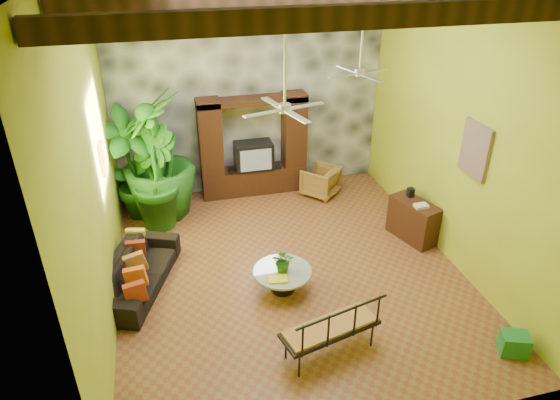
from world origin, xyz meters
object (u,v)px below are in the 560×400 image
object	(u,v)px
tall_plant_a	(131,165)
iron_bench	(332,328)
coffee_table	(282,277)
sofa	(137,271)
green_bin	(514,344)
entertainment_center	(253,153)
tall_plant_b	(153,178)
ceiling_fan_front	(285,95)
side_console	(413,220)
wicker_armchair	(320,181)
ceiling_fan_back	(360,61)
tall_plant_c	(157,156)

from	to	relation	value
tall_plant_a	iron_bench	size ratio (longest dim) A/B	1.59
tall_plant_a	coffee_table	world-z (taller)	tall_plant_a
sofa	green_bin	bearing A→B (deg)	-97.56
entertainment_center	tall_plant_b	bearing A→B (deg)	-157.70
ceiling_fan_front	side_console	distance (m)	4.22
wicker_armchair	tall_plant_b	world-z (taller)	tall_plant_b
sofa	wicker_armchair	bearing A→B (deg)	-37.85
wicker_armchair	iron_bench	world-z (taller)	iron_bench
ceiling_fan_front	coffee_table	size ratio (longest dim) A/B	1.88
side_console	entertainment_center	bearing A→B (deg)	115.92
entertainment_center	side_console	distance (m)	3.84
entertainment_center	sofa	distance (m)	4.03
ceiling_fan_back	coffee_table	xyz separation A→B (m)	(-1.86, -1.72, -3.15)
ceiling_fan_front	iron_bench	xyz separation A→B (m)	(0.25, -1.75, -2.86)
tall_plant_b	tall_plant_c	distance (m)	0.51
entertainment_center	green_bin	world-z (taller)	entertainment_center
tall_plant_a	ceiling_fan_back	bearing A→B (deg)	-18.39
tall_plant_b	coffee_table	size ratio (longest dim) A/B	2.13
entertainment_center	green_bin	distance (m)	6.51
wicker_armchair	green_bin	world-z (taller)	wicker_armchair
ceiling_fan_front	sofa	bearing A→B (deg)	166.97
tall_plant_b	iron_bench	world-z (taller)	tall_plant_b
ceiling_fan_back	iron_bench	distance (m)	4.67
tall_plant_a	tall_plant_b	bearing A→B (deg)	-43.14
entertainment_center	tall_plant_a	size ratio (longest dim) A/B	0.99
ceiling_fan_back	tall_plant_c	size ratio (longest dim) A/B	0.69
wicker_armchair	iron_bench	distance (m)	4.98
tall_plant_b	iron_bench	size ratio (longest dim) A/B	1.38
sofa	ceiling_fan_front	bearing A→B (deg)	-81.74
entertainment_center	tall_plant_c	distance (m)	2.21
side_console	green_bin	xyz separation A→B (m)	(0.00, -3.17, -0.23)
ceiling_fan_back	iron_bench	xyz separation A→B (m)	(-1.55, -3.35, -2.86)
green_bin	tall_plant_a	bearing A→B (deg)	134.65
wicker_armchair	green_bin	size ratio (longest dim) A/B	1.90
sofa	entertainment_center	bearing A→B (deg)	-20.45
side_console	wicker_armchair	bearing A→B (deg)	100.21
wicker_armchair	tall_plant_b	bearing A→B (deg)	-36.94
green_bin	coffee_table	bearing A→B (deg)	142.55
tall_plant_a	tall_plant_c	xyz separation A→B (m)	(0.54, 0.01, 0.13)
wicker_armchair	ceiling_fan_front	bearing A→B (deg)	18.21
entertainment_center	side_console	xyz separation A→B (m)	(2.65, -2.72, -0.56)
ceiling_fan_back	coffee_table	size ratio (longest dim) A/B	1.88
wicker_armchair	tall_plant_a	size ratio (longest dim) A/B	0.31
coffee_table	side_console	world-z (taller)	side_console
tall_plant_a	tall_plant_c	distance (m)	0.55
entertainment_center	coffee_table	distance (m)	3.74
entertainment_center	iron_bench	xyz separation A→B (m)	(0.05, -5.29, -0.42)
tall_plant_a	side_console	bearing A→B (deg)	-22.50
side_console	tall_plant_b	bearing A→B (deg)	141.38
iron_bench	ceiling_fan_back	bearing A→B (deg)	51.28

